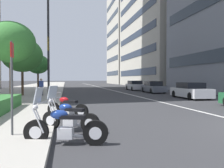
{
  "coord_description": "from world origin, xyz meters",
  "views": [
    {
      "loc": [
        -5.76,
        6.83,
        1.7
      ],
      "look_at": [
        13.36,
        2.8,
        1.25
      ],
      "focal_mm": 35.36,
      "sensor_mm": 36.0,
      "label": 1
    }
  ],
  "objects": [
    {
      "name": "pedestrian_on_plaza",
      "position": [
        15.72,
        9.07,
        0.95
      ],
      "size": [
        0.33,
        0.44,
        1.59
      ],
      "rotation": [
        0.0,
        0.0,
        0.2
      ],
      "color": "#2D2D33",
      "rests_on": "sidewalk_right_plaza"
    },
    {
      "name": "street_tree_by_lamp_post",
      "position": [
        9.62,
        10.3,
        4.07
      ],
      "size": [
        3.11,
        3.11,
        5.26
      ],
      "color": "#473323",
      "rests_on": "sidewalk_right_plaza"
    },
    {
      "name": "office_tower_near_left",
      "position": [
        70.35,
        -20.14,
        22.86
      ],
      "size": [
        20.19,
        21.97,
        45.73
      ],
      "color": "#B7B2A3",
      "rests_on": "ground"
    },
    {
      "name": "sidewalk_right_plaza",
      "position": [
        30.0,
        12.14,
        0.07
      ],
      "size": [
        160.0,
        9.85,
        0.15
      ],
      "primitive_type": "cube",
      "color": "#A39E93",
      "rests_on": "ground"
    },
    {
      "name": "motorcycle_under_tarp",
      "position": [
        1.48,
        6.73,
        0.44
      ],
      "size": [
        1.23,
        1.81,
        1.47
      ],
      "rotation": [
        0.0,
        0.0,
        1.0
      ],
      "color": "black",
      "rests_on": "ground"
    },
    {
      "name": "street_tree_far_plaza",
      "position": [
        23.08,
        10.2,
        3.53
      ],
      "size": [
        2.81,
        2.81,
        4.58
      ],
      "color": "#473323",
      "rests_on": "sidewalk_right_plaza"
    },
    {
      "name": "motorcycle_second_in_row",
      "position": [
        4.07,
        6.79,
        0.42
      ],
      "size": [
        1.38,
        1.76,
        1.1
      ],
      "rotation": [
        0.0,
        0.0,
        0.92
      ],
      "color": "black",
      "rests_on": "ground"
    },
    {
      "name": "street_tree_near_plaza_corner",
      "position": [
        16.23,
        10.8,
        3.94
      ],
      "size": [
        3.74,
        3.74,
        5.38
      ],
      "color": "#473323",
      "rests_on": "sidewalk_right_plaza"
    },
    {
      "name": "street_lamp_with_banners",
      "position": [
        13.3,
        7.85,
        5.43
      ],
      "size": [
        1.26,
        2.7,
        8.94
      ],
      "color": "#232326",
      "rests_on": "sidewalk_right_plaza"
    },
    {
      "name": "motorcycle_nearest_camera",
      "position": [
        0.01,
        6.88,
        0.44
      ],
      "size": [
        0.79,
        2.15,
        1.48
      ],
      "rotation": [
        0.0,
        0.0,
        1.31
      ],
      "color": "black",
      "rests_on": "ground"
    },
    {
      "name": "parking_sign_by_curb",
      "position": [
        0.73,
        8.28,
        1.71
      ],
      "size": [
        0.32,
        0.06,
        2.59
      ],
      "color": "#47494C",
      "rests_on": "sidewalk_right_plaza"
    },
    {
      "name": "car_approaching_light",
      "position": [
        11.63,
        -3.85,
        0.65
      ],
      "size": [
        4.52,
        2.02,
        1.39
      ],
      "rotation": [
        0.0,
        0.0,
        -0.05
      ],
      "color": "silver",
      "rests_on": "ground"
    },
    {
      "name": "office_tower_far_left_down_avenue",
      "position": [
        44.45,
        -16.5,
        20.13
      ],
      "size": [
        28.61,
        14.68,
        40.25
      ],
      "color": "#B7B2A3",
      "rests_on": "ground"
    },
    {
      "name": "car_mid_block_traffic",
      "position": [
        26.36,
        -3.51,
        0.68
      ],
      "size": [
        4.54,
        1.92,
        1.44
      ],
      "rotation": [
        0.0,
        0.0,
        -0.02
      ],
      "color": "#B7B7BC",
      "rests_on": "ground"
    },
    {
      "name": "lane_centre_stripe",
      "position": [
        35.0,
        0.0,
        0.0
      ],
      "size": [
        110.0,
        0.16,
        0.01
      ],
      "primitive_type": "cube",
      "color": "silver",
      "rests_on": "ground"
    },
    {
      "name": "car_lead_in_lane",
      "position": [
        19.94,
        -3.83,
        0.65
      ],
      "size": [
        4.73,
        1.95,
        1.42
      ],
      "rotation": [
        0.0,
        0.0,
        -0.04
      ],
      "color": "#4C515B",
      "rests_on": "ground"
    }
  ]
}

